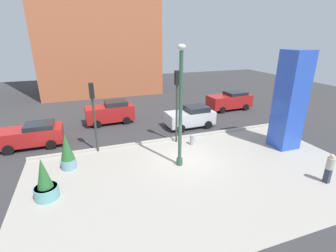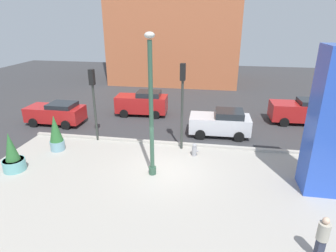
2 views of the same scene
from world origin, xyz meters
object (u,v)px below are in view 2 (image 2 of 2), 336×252
(potted_plant_by_pillar, at_px, (56,134))
(car_curb_east, at_px, (56,113))
(traffic_light_corner, at_px, (182,93))
(art_pillar_blue, at_px, (330,123))
(potted_plant_mid_plaza, at_px, (12,156))
(car_intersection, at_px, (303,111))
(traffic_light_far_side, at_px, (93,94))
(fire_hydrant, at_px, (194,150))
(car_far_lane, at_px, (142,103))
(pedestrian_on_sidewalk, at_px, (322,237))
(car_passing_lane, at_px, (221,123))
(lamp_post, at_px, (151,111))

(potted_plant_by_pillar, distance_m, car_curb_east, 4.60)
(traffic_light_corner, height_order, car_curb_east, traffic_light_corner)
(art_pillar_blue, height_order, potted_plant_mid_plaza, art_pillar_blue)
(car_intersection, xyz_separation_m, car_curb_east, (-17.38, -3.17, -0.10))
(art_pillar_blue, xyz_separation_m, traffic_light_far_side, (-11.83, 3.43, -0.15))
(traffic_light_corner, relative_size, car_intersection, 1.11)
(fire_hydrant, xyz_separation_m, traffic_light_far_side, (-6.15, 1.14, 2.62))
(car_far_lane, relative_size, car_intersection, 0.90)
(car_far_lane, bearing_deg, art_pillar_blue, -40.23)
(pedestrian_on_sidewalk, bearing_deg, car_far_lane, 125.08)
(traffic_light_far_side, xyz_separation_m, pedestrian_on_sidewalk, (10.63, -7.67, -2.10))
(traffic_light_corner, distance_m, traffic_light_far_side, 5.35)
(fire_hydrant, relative_size, traffic_light_corner, 0.15)
(art_pillar_blue, bearing_deg, pedestrian_on_sidewalk, -105.80)
(potted_plant_mid_plaza, relative_size, car_passing_lane, 0.52)
(traffic_light_far_side, bearing_deg, traffic_light_corner, -3.63)
(art_pillar_blue, bearing_deg, potted_plant_by_pillar, 172.88)
(potted_plant_by_pillar, distance_m, pedestrian_on_sidewalk, 13.68)
(lamp_post, height_order, traffic_light_far_side, lamp_post)
(art_pillar_blue, bearing_deg, car_passing_lane, 127.57)
(lamp_post, relative_size, car_intersection, 1.50)
(potted_plant_by_pillar, relative_size, traffic_light_corner, 0.43)
(lamp_post, height_order, potted_plant_by_pillar, lamp_post)
(potted_plant_by_pillar, distance_m, car_passing_lane, 10.03)
(car_curb_east, bearing_deg, potted_plant_by_pillar, -59.94)
(art_pillar_blue, bearing_deg, fire_hydrant, 158.07)
(fire_hydrant, bearing_deg, art_pillar_blue, -21.93)
(traffic_light_corner, distance_m, car_passing_lane, 4.14)
(fire_hydrant, relative_size, traffic_light_far_side, 0.17)
(car_curb_east, bearing_deg, car_passing_lane, -0.58)
(fire_hydrant, bearing_deg, car_curb_east, 161.57)
(car_passing_lane, bearing_deg, fire_hydrant, -113.31)
(car_intersection, bearing_deg, potted_plant_by_pillar, -154.61)
(traffic_light_corner, height_order, car_intersection, traffic_light_corner)
(art_pillar_blue, distance_m, fire_hydrant, 6.72)
(traffic_light_far_side, relative_size, pedestrian_on_sidewalk, 2.76)
(potted_plant_by_pillar, height_order, traffic_light_far_side, traffic_light_far_side)
(potted_plant_mid_plaza, xyz_separation_m, pedestrian_on_sidewalk, (13.23, -3.41, 0.09))
(car_curb_east, bearing_deg, car_intersection, 10.35)
(car_intersection, relative_size, pedestrian_on_sidewalk, 2.78)
(potted_plant_by_pillar, bearing_deg, car_far_lane, 65.19)
(car_far_lane, bearing_deg, traffic_light_far_side, -106.28)
(lamp_post, distance_m, car_passing_lane, 6.88)
(traffic_light_corner, distance_m, car_intersection, 10.17)
(potted_plant_by_pillar, distance_m, car_intersection, 16.68)
(fire_hydrant, relative_size, car_far_lane, 0.19)
(lamp_post, distance_m, traffic_light_far_side, 5.51)
(potted_plant_mid_plaza, distance_m, fire_hydrant, 9.30)
(lamp_post, relative_size, potted_plant_mid_plaza, 3.29)
(car_intersection, xyz_separation_m, pedestrian_on_sidewalk, (-2.74, -13.08, -0.03))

